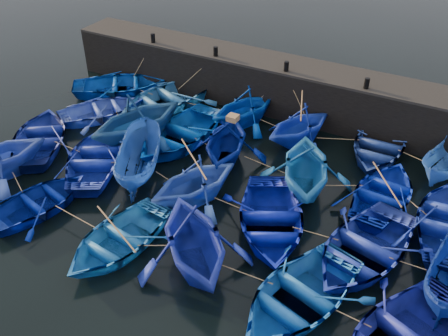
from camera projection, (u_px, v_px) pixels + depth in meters
The scene contains 32 objects.
ground at pixel (184, 224), 19.29m from camera, with size 120.00×120.00×0.00m, color black.
quay_wall at pixel (291, 89), 26.10m from camera, with size 26.00×2.50×2.50m, color black.
quay_top at pixel (293, 66), 25.35m from camera, with size 26.00×2.50×0.12m, color black.
bollard_0 at pixel (153, 38), 27.66m from camera, with size 0.24×0.24×0.50m, color black.
bollard_1 at pixel (216, 51), 26.09m from camera, with size 0.24×0.24×0.50m, color black.
bollard_2 at pixel (286, 66), 24.52m from camera, with size 0.24×0.24×0.50m, color black.
bollard_3 at pixel (367, 83), 22.95m from camera, with size 0.24×0.24×0.50m, color black.
boat_0 at pixel (121, 85), 28.13m from camera, with size 3.76×5.25×1.09m, color #023A9B.
boat_1 at pixel (166, 97), 26.77m from camera, with size 4.06×5.68×1.18m, color #2A68AC.
boat_2 at pixel (244, 107), 24.97m from camera, with size 3.37×3.91×2.06m, color #0036A0.
boat_3 at pixel (300, 125), 23.54m from camera, with size 3.32×3.85×2.03m, color blue.
boat_4 at pixel (378, 146), 22.98m from camera, with size 3.48×4.86×1.01m, color navy.
boat_5 at pixel (447, 163), 21.36m from camera, with size 1.49×3.95×1.53m, color blue.
boat_6 at pixel (103, 109), 25.92m from camera, with size 3.23×4.52×0.94m, color blue.
boat_7 at pixel (137, 119), 23.46m from camera, with size 4.24×4.91×2.59m, color navy.
boat_8 at pixel (179, 133), 23.78m from camera, with size 4.01×5.60×1.16m, color #0347B7.
boat_9 at pixel (227, 141), 22.21m from camera, with size 3.64×4.22×2.22m, color #001271.
boat_10 at pixel (307, 166), 20.39m from camera, with size 4.00×4.64×2.44m, color blue.
boat_11 at pixel (384, 193), 20.11m from camera, with size 3.31×4.62×0.96m, color #051EA5.
boat_13 at pixel (41, 137), 23.57m from camera, with size 3.64×5.10×1.06m, color navy.
boat_14 at pixel (95, 158), 22.15m from camera, with size 3.56×4.97×1.03m, color #172A9E.
boat_15 at pixel (138, 160), 21.37m from camera, with size 1.72×4.57×1.77m, color #214DA0.
boat_16 at pixel (194, 181), 19.83m from camera, with size 3.47×4.02×2.12m, color blue.
boat_17 at pixel (270, 220), 18.71m from camera, with size 3.73×5.22×1.08m, color #07159D.
boat_18 at pixel (363, 249), 17.43m from camera, with size 3.82×5.34×1.11m, color #1B2D9F.
boat_21 at pixel (39, 201), 19.77m from camera, with size 3.03×4.23×0.88m, color #00147A.
boat_22 at pixel (117, 239), 17.95m from camera, with size 3.31×4.63×0.96m, color #1962B2.
boat_23 at pixel (194, 240), 16.82m from camera, with size 4.06×4.71×2.48m, color #192AA2.
boat_24 at pixel (299, 295), 15.77m from camera, with size 3.69×5.16×1.07m, color blue.
wooden_crate at pixel (233, 118), 21.38m from camera, with size 0.46×0.45×0.25m, color #986D42.
mooring_ropes at pixel (240, 144), 22.44m from camera, with size 17.84×11.91×2.10m.
loose_oars at pixel (255, 165), 19.91m from camera, with size 10.04×11.97×1.22m.
Camera 1 is at (8.31, -11.99, 12.90)m, focal length 40.00 mm.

